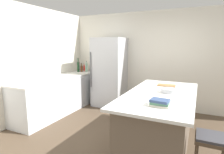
{
  "coord_description": "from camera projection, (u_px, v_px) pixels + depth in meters",
  "views": [
    {
      "loc": [
        1.11,
        -2.81,
        1.71
      ],
      "look_at": [
        -0.65,
        0.91,
        1.0
      ],
      "focal_mm": 29.78,
      "sensor_mm": 36.0,
      "label": 1
    }
  ],
  "objects": [
    {
      "name": "ground_plane",
      "position": [
        123.0,
        144.0,
        3.26
      ],
      "size": [
        7.2,
        7.2,
        0.0
      ],
      "primitive_type": "plane",
      "color": "#4C3D2D"
    },
    {
      "name": "wall_rear",
      "position": [
        155.0,
        60.0,
        5.04
      ],
      "size": [
        6.0,
        0.1,
        2.6
      ],
      "primitive_type": "cube",
      "color": "silver",
      "rests_on": "ground_plane"
    },
    {
      "name": "wall_left",
      "position": [
        20.0,
        64.0,
        4.07
      ],
      "size": [
        0.1,
        6.0,
        2.6
      ],
      "primitive_type": "cube",
      "color": "silver",
      "rests_on": "ground_plane"
    },
    {
      "name": "counter_run_left",
      "position": [
        60.0,
        94.0,
        4.76
      ],
      "size": [
        0.69,
        2.63,
        0.92
      ],
      "color": "silver",
      "rests_on": "ground_plane"
    },
    {
      "name": "kitchen_island",
      "position": [
        160.0,
        119.0,
        3.14
      ],
      "size": [
        1.07,
        2.2,
        0.93
      ],
      "color": "brown",
      "rests_on": "ground_plane"
    },
    {
      "name": "refrigerator",
      "position": [
        109.0,
        72.0,
        5.23
      ],
      "size": [
        0.84,
        0.75,
        1.91
      ],
      "color": "#B7BABF",
      "rests_on": "ground_plane"
    },
    {
      "name": "bar_stool",
      "position": [
        211.0,
        145.0,
        2.19
      ],
      "size": [
        0.36,
        0.36,
        0.66
      ],
      "color": "#473828",
      "rests_on": "ground_plane"
    },
    {
      "name": "sink_faucet",
      "position": [
        50.0,
        72.0,
        4.43
      ],
      "size": [
        0.15,
        0.05,
        0.3
      ],
      "color": "silver",
      "rests_on": "counter_run_left"
    },
    {
      "name": "hot_sauce_bottle",
      "position": [
        84.0,
        68.0,
        5.76
      ],
      "size": [
        0.05,
        0.05,
        0.23
      ],
      "color": "red",
      "rests_on": "counter_run_left"
    },
    {
      "name": "gin_bottle",
      "position": [
        87.0,
        67.0,
        5.6
      ],
      "size": [
        0.07,
        0.07,
        0.31
      ],
      "color": "#8CB79E",
      "rests_on": "counter_run_left"
    },
    {
      "name": "syrup_bottle",
      "position": [
        82.0,
        68.0,
        5.57
      ],
      "size": [
        0.07,
        0.07,
        0.26
      ],
      "color": "#5B3319",
      "rests_on": "counter_run_left"
    },
    {
      "name": "wine_bottle",
      "position": [
        78.0,
        67.0,
        5.5
      ],
      "size": [
        0.07,
        0.07,
        0.41
      ],
      "color": "#19381E",
      "rests_on": "counter_run_left"
    },
    {
      "name": "cookbook_stack",
      "position": [
        160.0,
        103.0,
        2.4
      ],
      "size": [
        0.25,
        0.2,
        0.09
      ],
      "color": "silver",
      "rests_on": "kitchen_island"
    },
    {
      "name": "mixing_bowl",
      "position": [
        169.0,
        91.0,
        3.08
      ],
      "size": [
        0.26,
        0.26,
        0.07
      ],
      "color": "#B2B5BA",
      "rests_on": "kitchen_island"
    },
    {
      "name": "cutting_board",
      "position": [
        166.0,
        85.0,
        3.61
      ],
      "size": [
        0.34,
        0.21,
        0.02
      ],
      "color": "#9E7042",
      "rests_on": "kitchen_island"
    }
  ]
}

